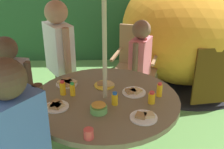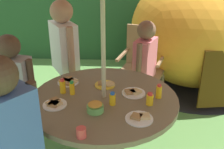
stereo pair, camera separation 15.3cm
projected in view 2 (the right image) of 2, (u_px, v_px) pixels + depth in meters
The scene contains 20 objects.
hedge_backdrop at pixel (116, 10), 5.08m from camera, with size 9.00×0.70×1.71m, color #234C28.
garden_table at pixel (104, 109), 2.34m from camera, with size 1.25×1.25×0.75m.
wooden_chair at pixel (143, 62), 3.55m from camera, with size 0.67×0.64×1.00m.
dome_tent at pixel (198, 30), 3.95m from camera, with size 2.23×2.23×1.67m.
child_in_pink_shirt at pixel (145, 59), 3.04m from camera, with size 0.29×0.38×1.21m.
child_in_white_shirt at pixel (64, 47), 2.98m from camera, with size 0.37×0.42×1.43m.
child_in_grey_shirt at pixel (14, 82), 2.48m from camera, with size 0.41×0.24×1.23m.
child_in_blue_shirt at pixel (8, 132), 1.65m from camera, with size 0.37×0.40×1.37m.
snack_bowl at pixel (95, 107), 2.07m from camera, with size 0.13×0.13×0.08m.
plate_near_right at pixel (133, 93), 2.35m from camera, with size 0.20×0.20×0.03m.
plate_front_edge at pixel (105, 84), 2.49m from camera, with size 0.19×0.19×0.03m.
plate_back_edge at pixel (140, 118), 1.99m from camera, with size 0.21×0.21×0.03m.
plate_center_front at pixel (68, 81), 2.54m from camera, with size 0.20×0.20×0.03m.
plate_far_right at pixel (54, 104), 2.17m from camera, with size 0.19×0.19×0.03m.
juice_bottle_near_left at pixel (150, 99), 2.17m from camera, with size 0.06×0.06×0.10m.
juice_bottle_far_left at pixel (63, 86), 2.34m from camera, with size 0.05×0.05×0.13m.
juice_bottle_center_back at pixel (112, 99), 2.17m from camera, with size 0.05×0.05×0.11m.
juice_bottle_mid_left at pixel (72, 88), 2.32m from camera, with size 0.04×0.04×0.12m.
juice_bottle_mid_right at pixel (159, 92), 2.27m from camera, with size 0.05×0.05×0.12m.
cup_near at pixel (81, 133), 1.79m from camera, with size 0.07×0.07×0.07m, color #E04C47.
Camera 2 is at (0.16, -2.00, 1.88)m, focal length 43.62 mm.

